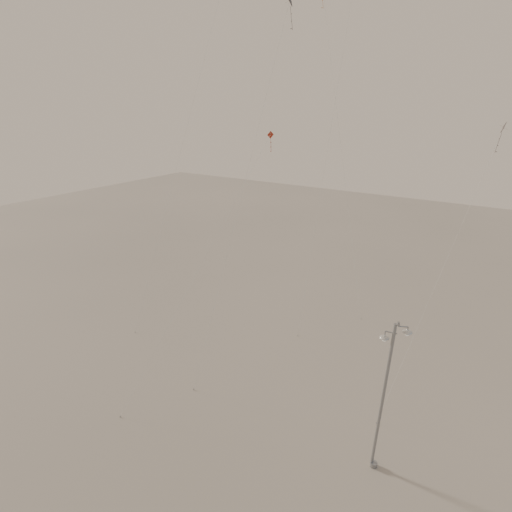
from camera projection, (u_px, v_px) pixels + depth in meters
The scene contains 7 objects.
ground at pixel (232, 402), 29.64m from camera, with size 160.00×160.00×0.00m, color gray.
street_lamp at pixel (384, 395), 22.48m from camera, with size 1.57×0.81×10.13m.
kite_0 at pixel (208, 44), 36.39m from camera, with size 3.44×13.68×34.96m.
kite_1 at pixel (268, 90), 28.95m from camera, with size 2.15×10.86×28.14m.
kite_3 at pixel (234, 204), 32.10m from camera, with size 2.61×16.71×18.70m.
kite_4 at pixel (477, 189), 29.14m from camera, with size 3.53×13.58×19.55m.
kite_5 at pixel (332, 70), 36.26m from camera, with size 7.02×1.58×31.29m.
Camera 1 is at (14.50, -19.09, 20.63)m, focal length 28.00 mm.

